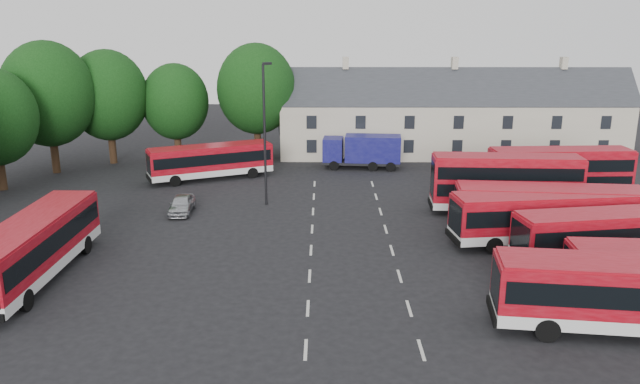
{
  "coord_description": "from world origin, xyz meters",
  "views": [
    {
      "loc": [
        0.75,
        -34.09,
        13.8
      ],
      "look_at": [
        0.53,
        7.5,
        2.2
      ],
      "focal_mm": 35.0,
      "sensor_mm": 36.0,
      "label": 1
    }
  ],
  "objects_px": {
    "bus_west": "(33,244)",
    "silver_car": "(182,204)",
    "bus_dd_south": "(506,181)",
    "box_truck": "(363,150)",
    "lamppost": "(265,131)",
    "bus_row_a": "(635,291)"
  },
  "relations": [
    {
      "from": "silver_car",
      "to": "lamppost",
      "type": "bearing_deg",
      "value": 17.81
    },
    {
      "from": "bus_west",
      "to": "silver_car",
      "type": "relative_size",
      "value": 3.1
    },
    {
      "from": "bus_dd_south",
      "to": "bus_west",
      "type": "height_order",
      "value": "bus_dd_south"
    },
    {
      "from": "bus_dd_south",
      "to": "box_truck",
      "type": "relative_size",
      "value": 1.43
    },
    {
      "from": "bus_row_a",
      "to": "silver_car",
      "type": "distance_m",
      "value": 30.32
    },
    {
      "from": "bus_row_a",
      "to": "box_truck",
      "type": "xyz_separation_m",
      "value": [
        -10.16,
        32.27,
        -0.28
      ]
    },
    {
      "from": "box_truck",
      "to": "bus_row_a",
      "type": "bearing_deg",
      "value": -67.33
    },
    {
      "from": "lamppost",
      "to": "bus_dd_south",
      "type": "bearing_deg",
      "value": -6.78
    },
    {
      "from": "bus_west",
      "to": "lamppost",
      "type": "xyz_separation_m",
      "value": [
        11.35,
        14.21,
        3.69
      ]
    },
    {
      "from": "bus_dd_south",
      "to": "silver_car",
      "type": "xyz_separation_m",
      "value": [
        -23.61,
        -0.05,
        -1.8
      ]
    },
    {
      "from": "bus_row_a",
      "to": "bus_west",
      "type": "xyz_separation_m",
      "value": [
        -29.62,
        6.01,
        -0.02
      ]
    },
    {
      "from": "bus_row_a",
      "to": "box_truck",
      "type": "distance_m",
      "value": 33.83
    },
    {
      "from": "silver_car",
      "to": "bus_dd_south",
      "type": "bearing_deg",
      "value": -1.63
    },
    {
      "from": "lamppost",
      "to": "bus_row_a",
      "type": "bearing_deg",
      "value": -47.9
    },
    {
      "from": "bus_row_a",
      "to": "bus_dd_south",
      "type": "bearing_deg",
      "value": 99.35
    },
    {
      "from": "bus_west",
      "to": "silver_car",
      "type": "bearing_deg",
      "value": -23.05
    },
    {
      "from": "bus_dd_south",
      "to": "box_truck",
      "type": "height_order",
      "value": "bus_dd_south"
    },
    {
      "from": "bus_row_a",
      "to": "box_truck",
      "type": "height_order",
      "value": "bus_row_a"
    },
    {
      "from": "bus_dd_south",
      "to": "silver_car",
      "type": "distance_m",
      "value": 23.68
    },
    {
      "from": "bus_west",
      "to": "lamppost",
      "type": "height_order",
      "value": "lamppost"
    },
    {
      "from": "bus_row_a",
      "to": "bus_dd_south",
      "type": "xyz_separation_m",
      "value": [
        -0.68,
        18.13,
        0.4
      ]
    },
    {
      "from": "box_truck",
      "to": "silver_car",
      "type": "bearing_deg",
      "value": -129.71
    }
  ]
}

